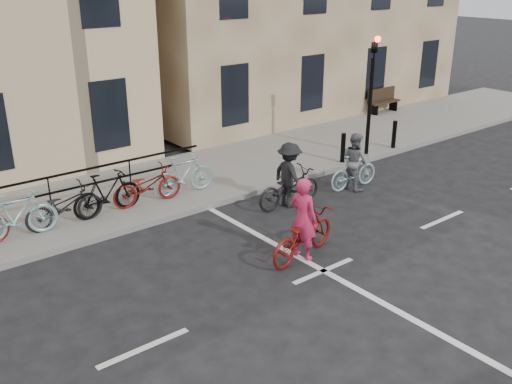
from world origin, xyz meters
TOP-DOWN VIEW (x-y plane):
  - ground at (0.00, 0.00)m, footprint 120.00×120.00m
  - sidewalk at (-4.00, 6.00)m, footprint 46.00×4.00m
  - traffic_light at (6.20, 4.34)m, footprint 0.18×0.30m
  - bollard_east at (5.00, 4.25)m, footprint 0.14×0.14m
  - bollard_west at (7.40, 4.25)m, footprint 0.14×0.14m
  - bench at (11.00, 7.73)m, footprint 1.60×0.41m
  - parked_bikes at (-3.87, 5.04)m, footprint 9.35×1.23m
  - cyclist_pink at (0.07, 0.71)m, footprint 2.07×1.08m
  - cyclist_grey at (3.90, 2.80)m, footprint 1.65×0.80m
  - cyclist_dark at (1.68, 2.95)m, footprint 1.90×1.11m

SIDE VIEW (x-z plane):
  - ground at x=0.00m, z-range 0.00..0.00m
  - sidewalk at x=-4.00m, z-range 0.00..0.15m
  - bollard_east at x=5.00m, z-range 0.15..1.05m
  - bollard_west at x=7.40m, z-range 0.15..1.05m
  - cyclist_pink at x=0.07m, z-range -0.27..1.49m
  - cyclist_grey at x=3.90m, z-range -0.15..1.42m
  - parked_bikes at x=-3.87m, z-range 0.12..1.17m
  - cyclist_dark at x=1.68m, z-range -0.18..1.49m
  - bench at x=11.00m, z-range 0.19..1.16m
  - traffic_light at x=6.20m, z-range 0.50..4.40m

